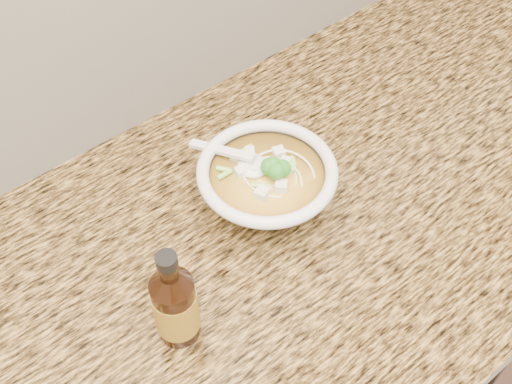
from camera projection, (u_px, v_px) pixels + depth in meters
counter_slab at (57, 379)px, 0.80m from camera, size 4.00×0.68×0.04m
soup_bowl at (267, 187)px, 0.92m from camera, size 0.20×0.22×0.11m
hot_sauce_bottle at (175, 305)px, 0.78m from camera, size 0.07×0.07×0.17m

